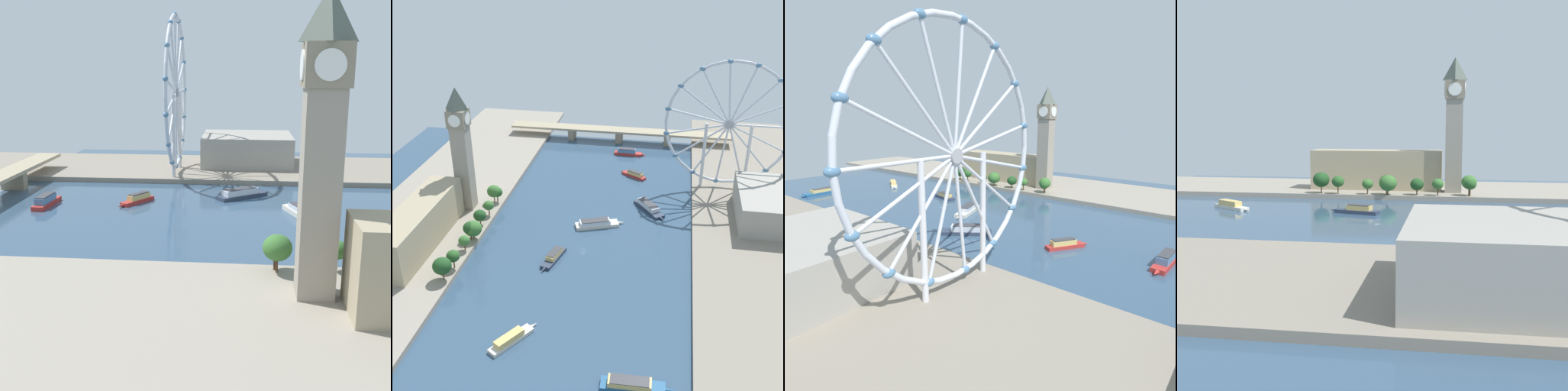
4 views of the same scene
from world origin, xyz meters
TOP-DOWN VIEW (x-y plane):
  - ground_plane at (0.00, 0.00)m, footprint 397.81×397.81m
  - riverbank_left at (-113.91, 0.00)m, footprint 90.00×520.00m
  - riverbank_right at (113.91, 0.00)m, footprint 90.00×520.00m
  - clock_tower at (-92.09, 37.97)m, footprint 13.67×13.67m
  - parliament_block at (-102.74, -15.14)m, footprint 22.00×90.21m
  - tree_row_embankment at (-73.27, -0.56)m, footprint 14.26×106.52m
  - ferris_wheel at (91.73, 103.08)m, footprint 97.13×3.20m
  - riverside_hall at (126.18, 57.38)m, footprint 54.95×61.75m
  - river_bridge at (-0.00, 193.57)m, footprint 209.81×15.50m
  - tour_boat_0 at (21.82, 115.29)m, footprint 22.92×16.10m
  - tour_boat_1 at (-20.50, -88.05)m, footprint 19.57×27.66m
  - tour_boat_2 at (37.91, 60.49)m, footprint 24.77×30.64m
  - tour_boat_3 at (42.16, -107.35)m, footprint 34.38×8.73m
  - tour_boat_4 at (-16.29, -13.50)m, footprint 12.01×28.75m
  - tour_boat_5 at (4.04, 30.88)m, footprint 34.49×17.87m
  - tour_boat_6 at (12.06, 161.19)m, footprint 28.84×7.42m

SIDE VIEW (x-z plane):
  - ground_plane at x=0.00m, z-range 0.00..0.00m
  - riverbank_left at x=-113.91m, z-range 0.00..3.00m
  - riverbank_right at x=113.91m, z-range 0.00..3.00m
  - tour_boat_4 at x=-16.29m, z-range -0.53..4.53m
  - tour_boat_1 at x=-20.50m, z-range -0.42..4.48m
  - tour_boat_3 at x=42.16m, z-range -0.41..4.69m
  - tour_boat_0 at x=21.82m, z-range -0.47..4.76m
  - tour_boat_5 at x=4.04m, z-range -0.40..4.82m
  - tour_boat_2 at x=37.91m, z-range -0.41..5.06m
  - tour_boat_6 at x=12.06m, z-range -0.53..5.53m
  - river_bridge at x=0.00m, z-range 3.31..15.21m
  - tree_row_embankment at x=-73.27m, z-range 4.12..18.05m
  - riverside_hall at x=126.18m, z-range 3.00..23.79m
  - parliament_block at x=-102.74m, z-range 3.00..30.09m
  - clock_tower at x=-92.09m, z-range 4.89..93.41m
  - ferris_wheel at x=91.73m, z-range 3.92..103.09m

